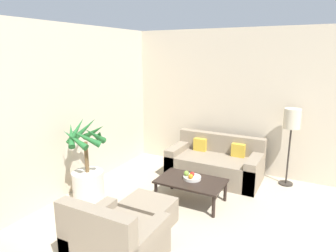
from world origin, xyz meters
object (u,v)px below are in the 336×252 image
Objects in this scene: coffee_table at (191,183)px; floor_lamp at (292,123)px; armchair at (115,242)px; ottoman at (149,212)px; apple_red at (192,174)px; fruit_bowl at (192,178)px; sofa_loveseat at (215,164)px; apple_green at (186,173)px; orange_fruit at (191,176)px; potted_palm at (88,172)px.

floor_lamp is at bearing 47.94° from coffee_table.
ottoman is (-0.08, 0.84, -0.09)m from armchair.
coffee_table is 0.13m from apple_red.
sofa_loveseat is at bearing 88.45° from fruit_bowl.
floor_lamp is 2.00m from apple_green.
sofa_loveseat is 1.01m from fruit_bowl.
apple_green reaches higher than orange_fruit.
potted_palm is 1.27× the size of coffee_table.
sofa_loveseat is 2.72m from armchair.
armchair reaches higher than apple_green.
floor_lamp reaches higher than apple_green.
floor_lamp reaches higher than potted_palm.
floor_lamp is at bearing 37.09° from potted_palm.
potted_palm is at bearing -153.81° from apple_red.
sofa_loveseat reaches higher than coffee_table.
apple_green is at bearing -166.54° from fruit_bowl.
apple_green is 0.91m from ottoman.
coffee_table is at bearing 83.95° from armchair.
sofa_loveseat is 1.01m from apple_red.
ottoman is (1.21, -0.16, -0.28)m from potted_palm.
coffee_table reaches higher than ottoman.
armchair reaches higher than fruit_bowl.
fruit_bowl is at bearing 90.46° from coffee_table.
apple_red is at bearing 15.04° from apple_green.
potted_palm is at bearing -153.15° from apple_green.
apple_red is (-0.00, 0.00, 0.06)m from fruit_bowl.
armchair is (-0.18, -1.72, -0.18)m from apple_red.
potted_palm is 1.64m from armchair.
fruit_bowl is 3.76× the size of orange_fruit.
orange_fruit is (0.01, -0.04, 0.12)m from coffee_table.
orange_fruit is (0.01, -0.09, 0.06)m from fruit_bowl.
floor_lamp is 1.32× the size of coffee_table.
potted_palm is 17.72× the size of orange_fruit.
potted_palm is at bearing -156.93° from orange_fruit.
apple_green is (-0.09, -0.02, 0.06)m from fruit_bowl.
potted_palm is 1.43× the size of armchair.
orange_fruit reaches higher than fruit_bowl.
orange_fruit is (0.01, -0.09, 0.00)m from apple_red.
floor_lamp is 2.10× the size of ottoman.
apple_green is (-0.09, -0.02, 0.00)m from apple_red.
sofa_loveseat is 2.55× the size of ottoman.
sofa_loveseat is 20.40× the size of apple_green.
fruit_bowl is (-0.03, -1.00, 0.11)m from sofa_loveseat.
sofa_loveseat is at bearing 49.09° from potted_palm.
orange_fruit is (-0.01, -1.09, 0.17)m from sofa_loveseat.
ottoman is at bearing 95.27° from armchair.
potted_palm is 1.63m from apple_red.
coffee_table is 14.27× the size of apple_red.
apple_green is (-0.12, -1.02, 0.18)m from sofa_loveseat.
floor_lamp is 2.00m from coffee_table.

